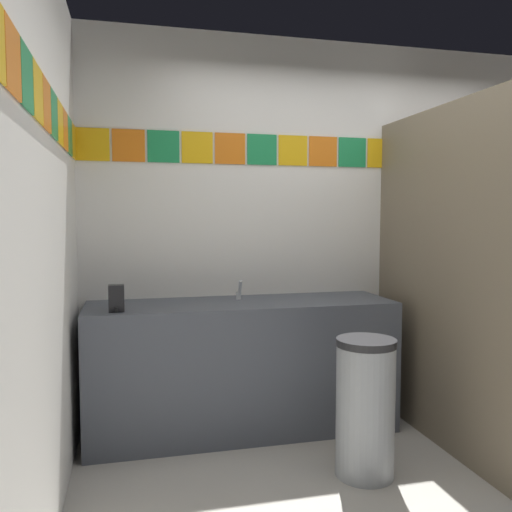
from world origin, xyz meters
TOP-DOWN VIEW (x-y plane):
  - ground_plane at (0.00, 0.00)m, footprint 8.08×8.08m
  - wall_back at (0.00, 1.48)m, footprint 3.67×0.09m
  - wall_side at (-1.88, 0.00)m, footprint 0.09×2.89m
  - vanity_counter at (-0.78, 1.15)m, footprint 2.01×0.59m
  - faucet_center at (-0.78, 1.24)m, footprint 0.04×0.10m
  - soap_dispenser at (-1.58, 0.98)m, footprint 0.09×0.09m
  - stall_divider at (0.53, 0.43)m, footprint 0.92×1.52m
  - toilet at (0.86, 1.01)m, footprint 0.39×0.49m
  - trash_bin at (-0.25, 0.38)m, footprint 0.33×0.33m

SIDE VIEW (x-z plane):
  - ground_plane at x=0.00m, z-range 0.00..0.00m
  - toilet at x=0.86m, z-range -0.07..0.67m
  - trash_bin at x=-0.25m, z-range 0.00..0.76m
  - vanity_counter at x=-0.78m, z-range 0.01..0.87m
  - faucet_center at x=-0.78m, z-range 0.85..0.99m
  - soap_dispenser at x=-1.58m, z-range 0.86..1.02m
  - stall_divider at x=0.53m, z-range 0.00..2.10m
  - wall_back at x=0.00m, z-range 0.00..2.70m
  - wall_side at x=-1.88m, z-range 0.00..2.70m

